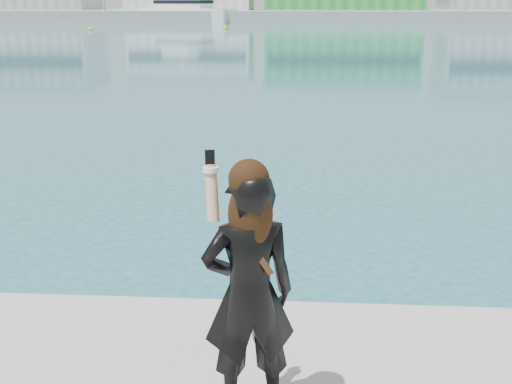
# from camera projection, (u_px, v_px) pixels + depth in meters

# --- Properties ---
(far_quay) EXTENTS (320.00, 40.00, 2.00)m
(far_quay) POSITION_uv_depth(u_px,v_px,m) (302.00, 15.00, 129.32)
(far_quay) COLOR #9E9E99
(far_quay) RESTS_ON ground
(motor_yacht) EXTENTS (18.49, 12.13, 8.42)m
(motor_yacht) POSITION_uv_depth(u_px,v_px,m) (186.00, 8.00, 116.19)
(motor_yacht) COLOR white
(motor_yacht) RESTS_ON ground
(buoy_far) EXTENTS (0.50, 0.50, 0.50)m
(buoy_far) POSITION_uv_depth(u_px,v_px,m) (90.00, 30.00, 82.44)
(buoy_far) COLOR #FFF50D
(buoy_far) RESTS_ON ground
(buoy_extra) EXTENTS (0.50, 0.50, 0.50)m
(buoy_extra) POSITION_uv_depth(u_px,v_px,m) (226.00, 29.00, 85.80)
(buoy_extra) COLOR #FFF50D
(buoy_extra) RESTS_ON ground
(woman) EXTENTS (0.70, 0.54, 1.79)m
(woman) POSITION_uv_depth(u_px,v_px,m) (249.00, 287.00, 4.19)
(woman) COLOR black
(woman) RESTS_ON near_quay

